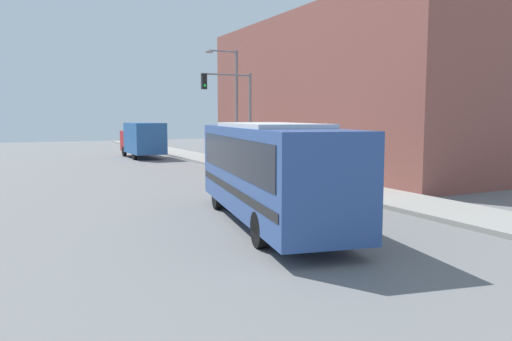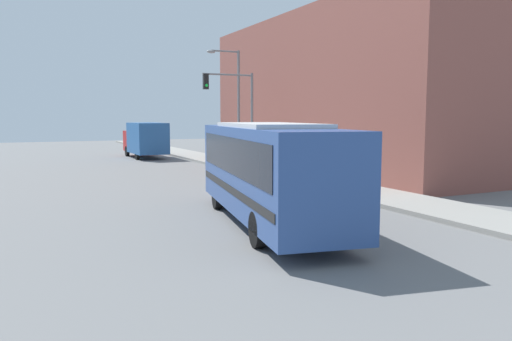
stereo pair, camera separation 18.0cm
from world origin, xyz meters
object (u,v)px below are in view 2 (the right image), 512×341
(fire_hydrant, at_px, (316,177))
(traffic_light_pole, at_px, (236,105))
(delivery_truck, at_px, (145,139))
(street_lamp, at_px, (235,99))
(parking_meter, at_px, (298,163))
(city_bus, at_px, (269,166))

(fire_hydrant, xyz_separation_m, traffic_light_pole, (-0.90, 7.51, 3.67))
(delivery_truck, distance_m, street_lamp, 12.83)
(delivery_truck, distance_m, fire_hydrant, 22.09)
(traffic_light_pole, xyz_separation_m, street_lamp, (0.88, 2.24, 0.40))
(delivery_truck, xyz_separation_m, parking_meter, (3.08, -20.16, -0.51))
(street_lamp, bearing_deg, fire_hydrant, -89.88)
(city_bus, xyz_separation_m, delivery_truck, (2.66, 27.96, -0.27))
(traffic_light_pole, bearing_deg, street_lamp, 68.60)
(city_bus, xyz_separation_m, parking_meter, (5.74, 7.80, -0.79))
(city_bus, bearing_deg, traffic_light_pole, 81.36)
(parking_meter, bearing_deg, delivery_truck, 98.68)
(city_bus, xyz_separation_m, street_lamp, (5.72, 15.87, 2.72))
(city_bus, distance_m, street_lamp, 17.08)
(fire_hydrant, bearing_deg, delivery_truck, 98.02)
(city_bus, height_order, delivery_truck, city_bus)
(street_lamp, bearing_deg, traffic_light_pole, -111.40)
(city_bus, bearing_deg, delivery_truck, 95.48)
(fire_hydrant, xyz_separation_m, street_lamp, (-0.02, 9.75, 4.07))
(city_bus, height_order, parking_meter, city_bus)
(street_lamp, bearing_deg, parking_meter, -89.85)
(parking_meter, distance_m, street_lamp, 8.79)
(traffic_light_pole, distance_m, street_lamp, 2.44)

